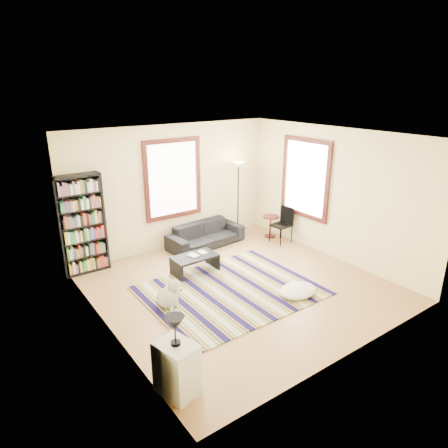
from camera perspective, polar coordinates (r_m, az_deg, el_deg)
floor at (r=7.67m, az=2.20°, el=-9.15°), size 5.00×5.00×0.10m
ceiling at (r=6.78m, az=2.52°, el=12.90°), size 5.00×5.00×0.10m
wall_back at (r=9.16m, az=-7.50°, el=5.26°), size 5.00×0.10×2.80m
wall_front at (r=5.46m, az=19.05°, el=-5.74°), size 5.00×0.10×2.80m
wall_left at (r=5.97m, az=-17.42°, el=-3.34°), size 0.10×5.00×2.80m
wall_right at (r=8.83m, az=15.58°, el=4.17°), size 0.10×5.00×2.80m
window_back at (r=9.04m, az=-7.31°, el=6.39°), size 1.20×0.06×1.60m
window_right at (r=9.23m, az=11.55°, el=6.42°), size 0.06×1.20×1.60m
rug at (r=7.47m, az=0.98°, el=-9.46°), size 3.04×2.43×0.02m
sofa at (r=9.37m, az=-2.62°, el=-1.52°), size 0.88×1.91×0.54m
bookshelf at (r=8.31m, az=-19.71°, el=-0.11°), size 0.90×0.30×2.00m
coffee_table at (r=8.10m, az=-4.17°, el=-5.73°), size 1.03×0.83×0.36m
book_a at (r=7.98m, az=-4.82°, el=-4.67°), size 0.25×0.21×0.02m
book_b at (r=8.14m, az=-3.49°, el=-4.16°), size 0.19×0.14×0.01m
floor_cushion at (r=7.42m, az=10.49°, el=-9.33°), size 0.80×0.64×0.18m
floor_lamp at (r=9.79m, az=2.02°, el=3.50°), size 0.32×0.32×1.86m
side_table at (r=9.96m, az=6.65°, el=-0.33°), size 0.46×0.46×0.54m
folding_chair at (r=9.59m, az=8.15°, el=-0.19°), size 0.45×0.43×0.86m
white_cabinet at (r=5.19m, az=-6.75°, el=-19.83°), size 0.48×0.57×0.70m
table_lamp at (r=4.87m, az=-7.01°, el=-14.90°), size 0.28×0.28×0.38m
dog at (r=6.92m, az=-8.18°, el=-9.64°), size 0.54×0.65×0.56m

